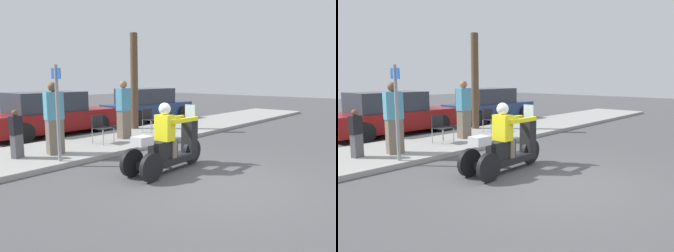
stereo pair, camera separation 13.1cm
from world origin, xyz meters
The scene contains 12 objects.
ground_plane centered at (0.00, 0.00, 0.00)m, with size 60.00×60.00×0.00m, color #4C4C4F.
sidewalk_strip centered at (0.00, 4.60, 0.06)m, with size 28.00×2.80×0.12m.
motorcycle_trike centered at (0.04, 1.30, 0.55)m, with size 2.28×0.66×1.51m.
spectator_end_of_line centered at (-1.79, 4.48, 0.68)m, with size 0.31×0.24×1.16m.
spectator_with_child centered at (1.65, 4.53, 1.00)m, with size 0.45×0.29×1.82m.
spectator_mid_group centered at (-0.96, 4.18, 0.99)m, with size 0.46×0.32×1.80m.
folding_chair_curbside centered at (3.04, 4.75, 0.62)m, with size 0.50×0.50×0.82m.
folding_chair_set_back centered at (0.67, 4.46, 0.62)m, with size 0.51×0.51×0.82m.
parked_car_lot_left centered at (0.83, 7.53, 0.72)m, with size 4.54×1.94×1.54m.
parked_car_lot_center centered at (5.88, 7.59, 0.72)m, with size 4.48×2.00×1.54m.
tree_trunk centered at (3.27, 5.74, 1.89)m, with size 0.28×0.28×3.54m.
street_sign centered at (-1.28, 3.45, 1.32)m, with size 0.08×0.36×2.20m.
Camera 1 is at (-5.24, -3.25, 2.02)m, focal length 35.00 mm.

